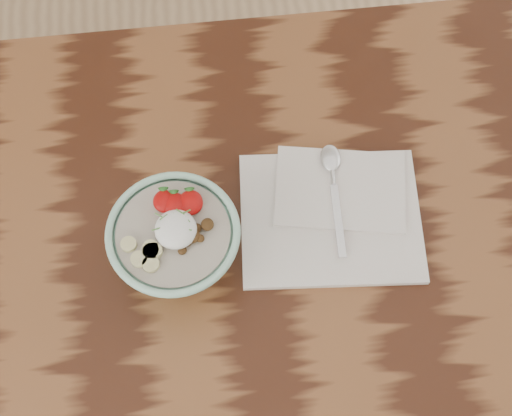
{
  "coord_description": "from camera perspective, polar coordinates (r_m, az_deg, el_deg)",
  "views": [
    {
      "loc": [
        -3.42,
        -30.49,
        167.2
      ],
      "look_at": [
        0.73,
        6.58,
        85.25
      ],
      "focal_mm": 50.0,
      "sensor_mm": 36.0,
      "label": 1
    }
  ],
  "objects": [
    {
      "name": "spoon",
      "position": [
        1.02,
        6.13,
        2.79
      ],
      "size": [
        3.13,
        17.5,
        0.91
      ],
      "rotation": [
        0.0,
        0.0,
        -0.04
      ],
      "color": "silver",
      "rests_on": "napkin"
    },
    {
      "name": "breakfast_bowl",
      "position": [
        0.94,
        -6.44,
        -2.74
      ],
      "size": [
        17.16,
        17.16,
        11.75
      ],
      "rotation": [
        0.0,
        0.0,
        0.29
      ],
      "color": "#A0D8BF",
      "rests_on": "table"
    },
    {
      "name": "table",
      "position": [
        1.06,
        0.01,
        -7.66
      ],
      "size": [
        160.0,
        90.0,
        75.0
      ],
      "color": "#391A0E",
      "rests_on": "ground"
    },
    {
      "name": "napkin",
      "position": [
        1.01,
        6.14,
        -0.28
      ],
      "size": [
        26.63,
        22.8,
        1.55
      ],
      "rotation": [
        0.0,
        0.0,
        -0.08
      ],
      "color": "silver",
      "rests_on": "table"
    }
  ]
}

